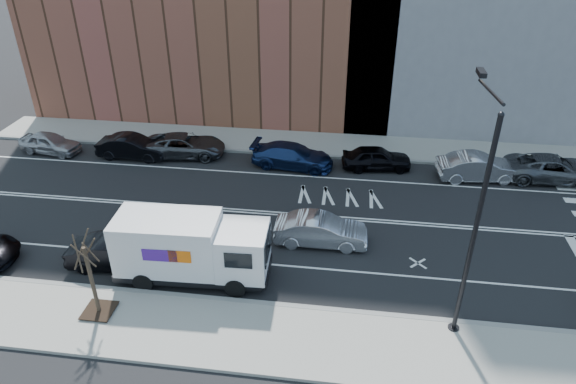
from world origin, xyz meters
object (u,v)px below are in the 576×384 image
(far_parked_b, at_px, (133,147))
(driving_sedan, at_px, (321,230))
(fedex_van, at_px, (191,248))
(far_parked_a, at_px, (50,143))

(far_parked_b, relative_size, driving_sedan, 1.00)
(fedex_van, distance_m, far_parked_a, 16.93)
(far_parked_b, bearing_deg, driving_sedan, -120.52)
(far_parked_b, bearing_deg, fedex_van, -145.60)
(far_parked_b, xyz_separation_m, driving_sedan, (12.62, -7.70, -0.00))
(fedex_van, relative_size, far_parked_b, 1.51)
(fedex_van, height_order, driving_sedan, fedex_van)
(far_parked_a, bearing_deg, far_parked_b, -82.08)
(far_parked_a, distance_m, far_parked_b, 5.60)
(far_parked_a, bearing_deg, fedex_van, -122.92)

